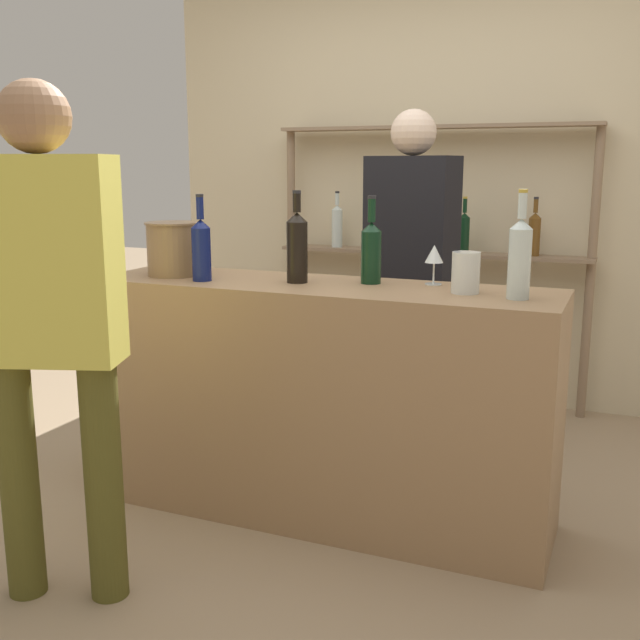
# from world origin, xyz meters

# --- Properties ---
(ground_plane) EXTENTS (16.00, 16.00, 0.00)m
(ground_plane) POSITION_xyz_m (0.00, 0.00, 0.00)
(ground_plane) COLOR #9E8466
(bar_counter) EXTENTS (1.84, 0.50, 0.95)m
(bar_counter) POSITION_xyz_m (0.00, 0.00, 0.48)
(bar_counter) COLOR #997551
(bar_counter) RESTS_ON ground_plane
(back_wall) EXTENTS (3.44, 0.12, 2.80)m
(back_wall) POSITION_xyz_m (0.00, 1.85, 1.40)
(back_wall) COLOR beige
(back_wall) RESTS_ON ground_plane
(back_shelf) EXTENTS (1.85, 0.18, 1.63)m
(back_shelf) POSITION_xyz_m (-0.00, 1.67, 1.08)
(back_shelf) COLOR #897056
(back_shelf) RESTS_ON ground_plane
(counter_bottle_0) EXTENTS (0.08, 0.08, 0.34)m
(counter_bottle_0) POSITION_xyz_m (0.18, 0.09, 1.08)
(counter_bottle_0) COLOR black
(counter_bottle_0) RESTS_ON bar_counter
(counter_bottle_1) EXTENTS (0.08, 0.08, 0.37)m
(counter_bottle_1) POSITION_xyz_m (0.75, -0.04, 1.10)
(counter_bottle_1) COLOR silver
(counter_bottle_1) RESTS_ON bar_counter
(counter_bottle_2) EXTENTS (0.08, 0.08, 0.36)m
(counter_bottle_2) POSITION_xyz_m (-0.10, 0.00, 1.10)
(counter_bottle_2) COLOR black
(counter_bottle_2) RESTS_ON bar_counter
(counter_bottle_3) EXTENTS (0.08, 0.08, 0.34)m
(counter_bottle_3) POSITION_xyz_m (-0.46, -0.11, 1.08)
(counter_bottle_3) COLOR #0F1956
(counter_bottle_3) RESTS_ON bar_counter
(wine_glass) EXTENTS (0.07, 0.07, 0.15)m
(wine_glass) POSITION_xyz_m (0.41, 0.16, 1.06)
(wine_glass) COLOR silver
(wine_glass) RESTS_ON bar_counter
(ice_bucket) EXTENTS (0.23, 0.23, 0.22)m
(ice_bucket) POSITION_xyz_m (-0.65, -0.02, 1.06)
(ice_bucket) COLOR #846647
(ice_bucket) RESTS_ON bar_counter
(cork_jar) EXTENTS (0.10, 0.10, 0.15)m
(cork_jar) POSITION_xyz_m (0.56, 0.01, 1.02)
(cork_jar) COLOR silver
(cork_jar) RESTS_ON bar_counter
(server_behind_counter) EXTENTS (0.47, 0.28, 1.66)m
(server_behind_counter) POSITION_xyz_m (0.10, 0.91, 0.98)
(server_behind_counter) COLOR black
(server_behind_counter) RESTS_ON ground_plane
(customer_left) EXTENTS (0.48, 0.33, 1.65)m
(customer_left) POSITION_xyz_m (-0.54, -0.88, 0.97)
(customer_left) COLOR brown
(customer_left) RESTS_ON ground_plane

